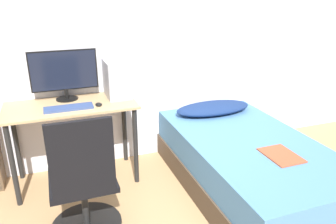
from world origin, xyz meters
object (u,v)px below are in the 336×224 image
Objects in this scene: office_chair at (84,191)px; keyboard at (69,108)px; monitor at (64,73)px; pc_tower at (117,79)px; bed at (248,165)px.

office_chair is 0.78m from keyboard.
office_chair reaches higher than keyboard.
monitor is at bearing 88.73° from keyboard.
monitor is 0.37m from keyboard.
pc_tower is (0.47, 0.20, 0.16)m from keyboard.
pc_tower is at bearing 23.38° from keyboard.
office_chair is 1.13m from pc_tower.
keyboard is at bearing -91.27° from monitor.
bed is at bearing 3.42° from office_chair.
pc_tower reaches higher than keyboard.
office_chair is 1.64× the size of monitor.
office_chair is at bearing -117.75° from pc_tower.
bed is (1.45, 0.09, -0.12)m from office_chair.
office_chair reaches higher than bed.
keyboard is (-1.46, 0.58, 0.54)m from bed.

